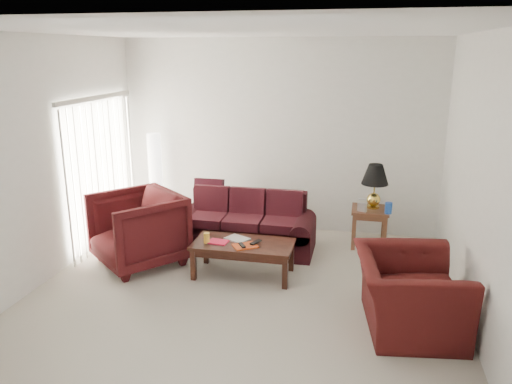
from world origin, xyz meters
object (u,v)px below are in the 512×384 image
end_table (369,227)px  armchair_right (408,293)px  floor_lamp (156,179)px  coffee_table (243,259)px  sofa (245,222)px  armchair_left (138,229)px

end_table → armchair_right: bearing=-80.3°
floor_lamp → coffee_table: (1.86, -1.62, -0.55)m
sofa → coffee_table: bearing=-72.4°
armchair_left → coffee_table: 1.49m
floor_lamp → sofa: bearing=-24.1°
end_table → coffee_table: end_table is taller
floor_lamp → armchair_right: bearing=-33.0°
armchair_left → coffee_table: (1.47, -0.06, -0.27)m
sofa → armchair_left: (-1.28, -0.81, 0.09)m
end_table → coffee_table: size_ratio=0.45×
end_table → armchair_left: bearing=-156.5°
end_table → floor_lamp: 3.48m
sofa → floor_lamp: (-1.67, 0.75, 0.37)m
sofa → armchair_left: 1.52m
sofa → coffee_table: (0.19, -0.87, -0.18)m
armchair_right → end_table: bearing=2.0°
end_table → coffee_table: (-1.58, -1.38, -0.06)m
end_table → armchair_right: size_ratio=0.48×
sofa → floor_lamp: 1.87m
armchair_left → floor_lamp: bearing=144.6°
armchair_right → armchair_left: bearing=67.2°
floor_lamp → armchair_right: floor_lamp is taller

